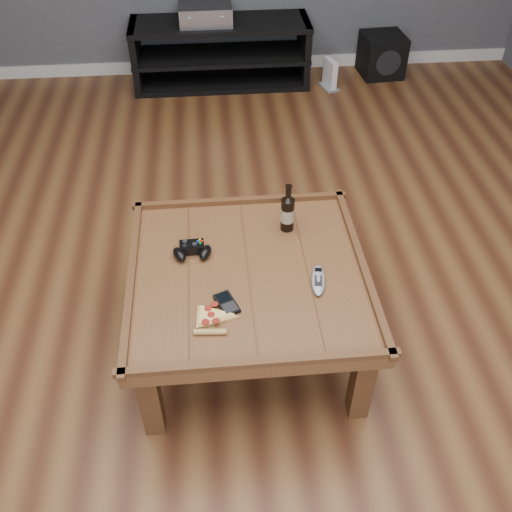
{
  "coord_description": "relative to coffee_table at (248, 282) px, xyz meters",
  "views": [
    {
      "loc": [
        -0.12,
        -1.73,
        2.11
      ],
      "look_at": [
        0.03,
        0.02,
        0.52
      ],
      "focal_mm": 40.0,
      "sensor_mm": 36.0,
      "label": 1
    }
  ],
  "objects": [
    {
      "name": "game_console",
      "position": [
        0.86,
        2.58,
        -0.28
      ],
      "size": [
        0.15,
        0.21,
        0.23
      ],
      "rotation": [
        0.0,
        0.0,
        0.28
      ],
      "color": "gray",
      "rests_on": "ground"
    },
    {
      "name": "av_receiver",
      "position": [
        -0.11,
        2.74,
        0.18
      ],
      "size": [
        0.4,
        0.34,
        0.14
      ],
      "rotation": [
        0.0,
        0.0,
        0.01
      ],
      "color": "black",
      "rests_on": "media_console"
    },
    {
      "name": "subwoofer",
      "position": [
        1.34,
        2.8,
        -0.23
      ],
      "size": [
        0.35,
        0.35,
        0.33
      ],
      "rotation": [
        0.0,
        0.0,
        0.07
      ],
      "color": "black",
      "rests_on": "ground"
    },
    {
      "name": "remote_control",
      "position": [
        0.28,
        -0.09,
        0.07
      ],
      "size": [
        0.08,
        0.19,
        0.03
      ],
      "rotation": [
        0.0,
        0.0,
        -0.16
      ],
      "color": "#90949C",
      "rests_on": "coffee_table"
    },
    {
      "name": "beer_bottle",
      "position": [
        0.2,
        0.27,
        0.15
      ],
      "size": [
        0.06,
        0.06,
        0.24
      ],
      "color": "black",
      "rests_on": "coffee_table"
    },
    {
      "name": "pizza_slice",
      "position": [
        -0.16,
        -0.25,
        0.07
      ],
      "size": [
        0.15,
        0.23,
        0.02
      ],
      "rotation": [
        0.0,
        0.0,
        -0.08
      ],
      "color": "#DDB060",
      "rests_on": "coffee_table"
    },
    {
      "name": "ground",
      "position": [
        0.0,
        0.0,
        -0.39
      ],
      "size": [
        6.0,
        6.0,
        0.0
      ],
      "primitive_type": "plane",
      "color": "#462314",
      "rests_on": "ground"
    },
    {
      "name": "media_console",
      "position": [
        0.0,
        2.75,
        -0.15
      ],
      "size": [
        1.4,
        0.45,
        0.5
      ],
      "color": "black",
      "rests_on": "ground"
    },
    {
      "name": "smartphone",
      "position": [
        -0.1,
        -0.18,
        0.07
      ],
      "size": [
        0.11,
        0.14,
        0.02
      ],
      "rotation": [
        0.0,
        0.0,
        0.38
      ],
      "color": "black",
      "rests_on": "coffee_table"
    },
    {
      "name": "game_controller",
      "position": [
        -0.23,
        0.13,
        0.08
      ],
      "size": [
        0.19,
        0.13,
        0.05
      ],
      "rotation": [
        0.0,
        0.0,
        0.03
      ],
      "color": "black",
      "rests_on": "coffee_table"
    },
    {
      "name": "baseboard",
      "position": [
        0.0,
        2.99,
        -0.34
      ],
      "size": [
        5.0,
        0.02,
        0.1
      ],
      "primitive_type": "cube",
      "color": "silver",
      "rests_on": "ground"
    },
    {
      "name": "coffee_table",
      "position": [
        0.0,
        0.0,
        0.0
      ],
      "size": [
        1.03,
        1.03,
        0.48
      ],
      "color": "#552E18",
      "rests_on": "ground"
    }
  ]
}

